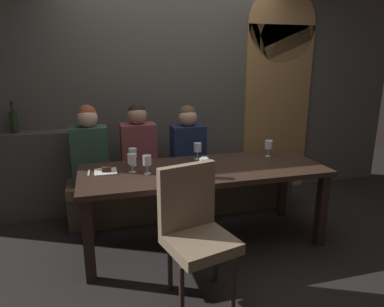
# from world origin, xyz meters

# --- Properties ---
(ground) EXTENTS (9.00, 9.00, 0.00)m
(ground) POSITION_xyz_m (0.00, 0.00, 0.00)
(ground) COLOR black
(back_wall_tiled) EXTENTS (6.00, 0.12, 3.00)m
(back_wall_tiled) POSITION_xyz_m (0.00, 1.22, 1.50)
(back_wall_tiled) COLOR #4C4944
(back_wall_tiled) RESTS_ON ground
(arched_door) EXTENTS (0.90, 0.05, 2.55)m
(arched_door) POSITION_xyz_m (1.35, 1.15, 1.36)
(arched_door) COLOR olive
(arched_door) RESTS_ON ground
(back_counter) EXTENTS (1.10, 0.28, 0.95)m
(back_counter) POSITION_xyz_m (-1.55, 1.04, 0.47)
(back_counter) COLOR #413E3A
(back_counter) RESTS_ON ground
(dining_table) EXTENTS (2.20, 0.84, 0.74)m
(dining_table) POSITION_xyz_m (0.00, 0.00, 0.65)
(dining_table) COLOR black
(dining_table) RESTS_ON ground
(banquette_bench) EXTENTS (2.50, 0.44, 0.45)m
(banquette_bench) POSITION_xyz_m (0.00, 0.70, 0.23)
(banquette_bench) COLOR #4A3C2E
(banquette_bench) RESTS_ON ground
(chair_near_side) EXTENTS (0.53, 0.53, 0.98)m
(chair_near_side) POSITION_xyz_m (-0.29, -0.72, 0.56)
(chair_near_side) COLOR #302119
(chair_near_side) RESTS_ON ground
(diner_redhead) EXTENTS (0.36, 0.24, 0.81)m
(diner_redhead) POSITION_xyz_m (-0.99, 0.69, 0.83)
(diner_redhead) COLOR #2D473D
(diner_redhead) RESTS_ON banquette_bench
(diner_bearded) EXTENTS (0.36, 0.24, 0.81)m
(diner_bearded) POSITION_xyz_m (-0.50, 0.72, 0.83)
(diner_bearded) COLOR brown
(diner_bearded) RESTS_ON banquette_bench
(diner_far_end) EXTENTS (0.36, 0.24, 0.77)m
(diner_far_end) POSITION_xyz_m (0.05, 0.73, 0.81)
(diner_far_end) COLOR #192342
(diner_far_end) RESTS_ON banquette_bench
(wine_bottle_dark_red) EXTENTS (0.08, 0.08, 0.33)m
(wine_bottle_dark_red) POSITION_xyz_m (-1.73, 1.05, 1.07)
(wine_bottle_dark_red) COLOR black
(wine_bottle_dark_red) RESTS_ON back_counter
(wine_glass_center_front) EXTENTS (0.08, 0.08, 0.16)m
(wine_glass_center_front) POSITION_xyz_m (-0.61, 0.24, 0.86)
(wine_glass_center_front) COLOR silver
(wine_glass_center_front) RESTS_ON dining_table
(wine_glass_near_left) EXTENTS (0.08, 0.08, 0.16)m
(wine_glass_near_left) POSITION_xyz_m (-0.52, -0.03, 0.86)
(wine_glass_near_left) COLOR silver
(wine_glass_near_left) RESTS_ON dining_table
(wine_glass_near_right) EXTENTS (0.08, 0.08, 0.16)m
(wine_glass_near_right) POSITION_xyz_m (-0.64, 0.05, 0.85)
(wine_glass_near_right) COLOR silver
(wine_glass_near_right) RESTS_ON dining_table
(wine_glass_end_left) EXTENTS (0.08, 0.08, 0.16)m
(wine_glass_end_left) POSITION_xyz_m (0.03, 0.29, 0.86)
(wine_glass_end_left) COLOR silver
(wine_glass_end_left) RESTS_ON dining_table
(wine_glass_far_right) EXTENTS (0.08, 0.08, 0.16)m
(wine_glass_far_right) POSITION_xyz_m (0.75, 0.20, 0.86)
(wine_glass_far_right) COLOR silver
(wine_glass_far_right) RESTS_ON dining_table
(wine_glass_end_right) EXTENTS (0.08, 0.08, 0.16)m
(wine_glass_end_right) POSITION_xyz_m (-0.08, -0.25, 0.86)
(wine_glass_end_right) COLOR silver
(wine_glass_end_right) RESTS_ON dining_table
(espresso_cup) EXTENTS (0.12, 0.12, 0.06)m
(espresso_cup) POSITION_xyz_m (0.05, 0.13, 0.77)
(espresso_cup) COLOR white
(espresso_cup) RESTS_ON dining_table
(dessert_plate) EXTENTS (0.19, 0.19, 0.05)m
(dessert_plate) POSITION_xyz_m (-0.86, 0.11, 0.75)
(dessert_plate) COLOR white
(dessert_plate) RESTS_ON dining_table
(fork_on_table) EXTENTS (0.02, 0.17, 0.01)m
(fork_on_table) POSITION_xyz_m (-1.00, 0.12, 0.74)
(fork_on_table) COLOR silver
(fork_on_table) RESTS_ON dining_table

